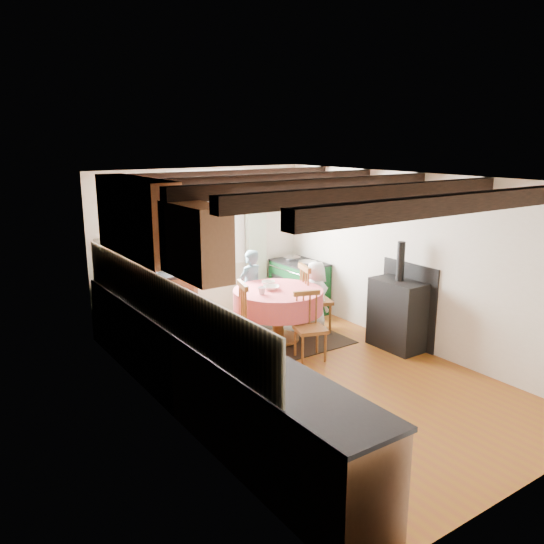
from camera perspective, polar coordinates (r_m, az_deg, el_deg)
floor at (r=6.84m, az=3.87°, el=-10.74°), size 3.60×5.50×0.00m
ceiling at (r=6.24m, az=4.23°, el=9.76°), size 3.60×5.50×0.00m
wall_back at (r=8.70m, az=-7.30°, el=2.85°), size 3.60×0.00×2.40m
wall_front at (r=4.71m, az=25.50°, el=-7.92°), size 3.60×0.00×2.40m
wall_left at (r=5.53m, az=-10.76°, el=-3.65°), size 0.00×5.50×2.40m
wall_right at (r=7.66m, az=14.66°, el=1.01°), size 0.00×5.50×2.40m
beam_a at (r=4.85m, az=19.21°, el=6.82°), size 3.60×0.16×0.16m
beam_b at (r=5.50m, az=10.78°, el=8.07°), size 3.60×0.16×0.16m
beam_c at (r=6.24m, az=4.21°, el=8.93°), size 3.60×0.16×0.16m
beam_d at (r=7.05m, az=-0.93°, el=9.52°), size 3.60×0.16×0.16m
beam_e at (r=7.90m, az=-5.01°, el=9.93°), size 3.60×0.16×0.16m
splash_left at (r=5.81m, az=-11.78°, el=-2.86°), size 0.02×4.50×0.55m
splash_back at (r=8.28m, az=-13.39°, el=2.03°), size 1.40×0.02×0.55m
base_cabinet_left at (r=5.92m, az=-7.73°, el=-10.21°), size 0.60×5.30×0.88m
base_cabinet_back at (r=8.20m, az=-12.71°, el=-3.55°), size 1.30×0.60×0.88m
worktop_left at (r=5.76m, az=-7.70°, el=-5.98°), size 0.64×5.30×0.04m
worktop_back at (r=8.06m, az=-12.83°, el=-0.46°), size 1.30×0.64×0.04m
wall_cabinet_glass at (r=6.52m, az=-13.99°, el=5.59°), size 0.34×1.80×0.90m
wall_cabinet_solid at (r=5.17m, az=-8.03°, el=3.24°), size 0.34×0.90×0.70m
window_frame at (r=8.66m, az=-6.75°, el=5.50°), size 1.34×0.03×1.54m
window_pane at (r=8.67m, az=-6.76°, el=5.51°), size 1.20×0.01×1.40m
curtain_left at (r=8.32m, az=-11.55°, el=1.47°), size 0.35×0.10×2.10m
curtain_right at (r=9.10m, az=-1.67°, el=2.79°), size 0.35×0.10×2.10m
curtain_rod at (r=8.52m, az=-6.59°, el=9.43°), size 2.00×0.03×0.03m
wall_picture at (r=9.19m, az=3.83°, el=6.67°), size 0.04×0.50×0.60m
wall_plate at (r=9.11m, az=-1.40°, el=6.64°), size 0.30×0.02×0.30m
rug at (r=7.90m, az=0.63°, el=-7.18°), size 1.82×1.41×0.01m
dining_table at (r=7.78m, az=0.64°, el=-4.59°), size 1.27×1.27×0.77m
chair_near at (r=7.15m, az=4.03°, el=-5.73°), size 0.49×0.50×0.90m
chair_left at (r=7.24m, az=-4.38°, el=-5.04°), size 0.55×0.54×1.00m
chair_right at (r=8.16m, az=4.55°, el=-2.75°), size 0.58×0.56×1.03m
aga_range at (r=9.13m, az=2.86°, el=-1.46°), size 0.61×0.94×0.87m
cast_iron_stove at (r=7.64m, az=13.08°, el=-2.43°), size 0.45×0.75×1.50m
child_far at (r=8.29m, az=-2.28°, el=-1.80°), size 0.50×0.38×1.22m
child_right at (r=8.25m, az=4.57°, el=-2.49°), size 0.42×0.57×1.06m
bowl_a at (r=7.66m, az=-0.09°, el=-1.65°), size 0.32×0.32×0.06m
bowl_b at (r=7.89m, az=-0.37°, el=-1.18°), size 0.26×0.26×0.06m
cup at (r=7.42m, az=-1.06°, el=-1.98°), size 0.15×0.15×0.10m
canister_tall at (r=7.89m, az=-15.11°, el=0.17°), size 0.14×0.14×0.24m
canister_wide at (r=8.06m, az=-12.50°, el=0.41°), size 0.17×0.17×0.19m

